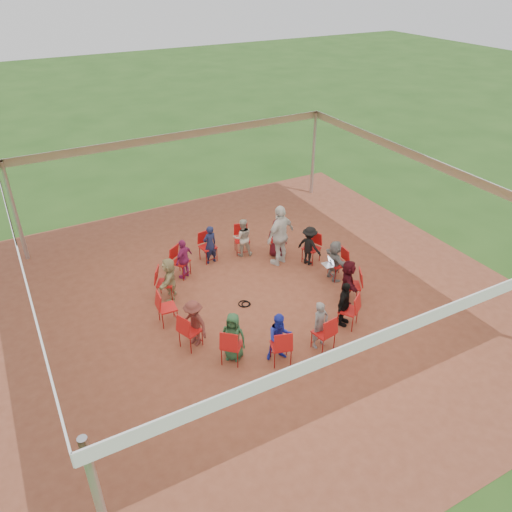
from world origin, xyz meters
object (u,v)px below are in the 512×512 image
chair_2 (278,240)px  person_seated_12 (348,281)px  chair_7 (167,308)px  chair_12 (348,310)px  person_seated_1 (309,246)px  chair_1 (311,248)px  person_seated_9 (280,337)px  cable_coil (245,304)px  chair_10 (281,346)px  person_seated_7 (194,323)px  chair_5 (181,262)px  person_seated_4 (210,245)px  chair_3 (242,240)px  person_seated_11 (344,304)px  chair_8 (190,331)px  person_seated_2 (277,238)px  person_seated_10 (320,325)px  person_seated_5 (184,259)px  standing_person (280,235)px  person_seated_6 (169,279)px  chair_4 (208,247)px  chair_9 (232,345)px  person_seated_8 (233,337)px  laptop (329,263)px  chair_13 (352,286)px  chair_0 (338,264)px  person_seated_3 (243,237)px  chair_6 (165,283)px  chair_11 (324,333)px  person_seated_0 (335,261)px

chair_2 → person_seated_12: person_seated_12 is taller
chair_7 → chair_12: (3.73, -2.13, 0.00)m
person_seated_1 → chair_1: bearing=-90.0°
person_seated_9 → cable_coil: person_seated_9 is taller
chair_10 → person_seated_1: (2.80, 3.12, 0.14)m
cable_coil → person_seated_7: bearing=-155.1°
chair_5 → person_seated_4: 1.05m
chair_3 → person_seated_11: 4.19m
chair_1 → chair_7: (-4.59, -0.71, 0.00)m
chair_8 → person_seated_2: size_ratio=0.77×
person_seated_7 → person_seated_10: (2.45, -1.40, 0.00)m
person_seated_2 → person_seated_5: same height
chair_12 → chair_1: bearing=38.6°
chair_1 → person_seated_9: size_ratio=0.77×
chair_12 → standing_person: size_ratio=0.50×
person_seated_4 → person_seated_6: (-1.62, -1.11, 0.00)m
chair_4 → chair_7: bearing=38.6°
chair_9 → person_seated_8: person_seated_8 is taller
person_seated_1 → cable_coil: 2.74m
chair_9 → laptop: (3.71, 1.61, 0.11)m
chair_13 → chair_0: bearing=12.9°
chair_5 → person_seated_5: person_seated_5 is taller
person_seated_3 → person_seated_8: 4.41m
person_seated_3 → chair_5: bearing=22.6°
chair_4 → chair_10: 4.65m
chair_5 → laptop: (3.45, -2.11, 0.11)m
chair_6 → person_seated_4: size_ratio=0.77×
person_seated_9 → chair_3: bearing=90.0°
person_seated_2 → person_seated_3: (-0.87, 0.50, 0.00)m
chair_11 → laptop: bearing=43.1°
person_seated_0 → laptop: (-0.16, 0.01, -0.03)m
person_seated_1 → person_seated_8: 4.41m
chair_11 → chair_12: same height
chair_1 → person_seated_12: 2.02m
chair_4 → person_seated_8: (-1.17, -4.02, 0.14)m
person_seated_4 → chair_9: bearing=63.6°
chair_4 → person_seated_3: person_seated_3 is taller
chair_1 → person_seated_9: person_seated_9 is taller
person_seated_6 → standing_person: (3.36, 0.14, 0.32)m
person_seated_7 → person_seated_4: bearing=128.6°
person_seated_4 → laptop: bearing=126.9°
person_seated_5 → chair_4: bearing=173.6°
person_seated_10 → person_seated_12: size_ratio=1.00×
chair_5 → cable_coil: chair_5 is taller
chair_11 → chair_0: bearing=38.6°
person_seated_10 → person_seated_0: bearing=38.6°
person_seated_4 → laptop: 3.41m
chair_4 → person_seated_11: size_ratio=0.77×
chair_7 → person_seated_7: bearing=19.3°
chair_10 → person_seated_9: person_seated_9 is taller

